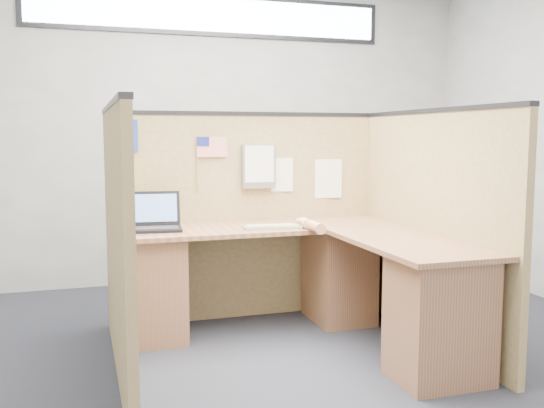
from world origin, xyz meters
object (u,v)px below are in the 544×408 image
object	(u,v)px
l_desk	(305,284)
mouse	(303,225)
laptop	(154,220)
keyboard	(273,227)

from	to	relation	value
l_desk	mouse	distance (m)	0.43
l_desk	mouse	bearing A→B (deg)	73.08
l_desk	laptop	distance (m)	1.09
mouse	keyboard	bearing A→B (deg)	174.55
keyboard	mouse	bearing A→B (deg)	1.68
l_desk	laptop	size ratio (longest dim) A/B	5.38
laptop	keyboard	distance (m)	0.80
l_desk	keyboard	xyz separation A→B (m)	(-0.14, 0.24, 0.35)
laptop	l_desk	bearing A→B (deg)	-21.35
l_desk	mouse	xyz separation A→B (m)	(0.07, 0.22, 0.36)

